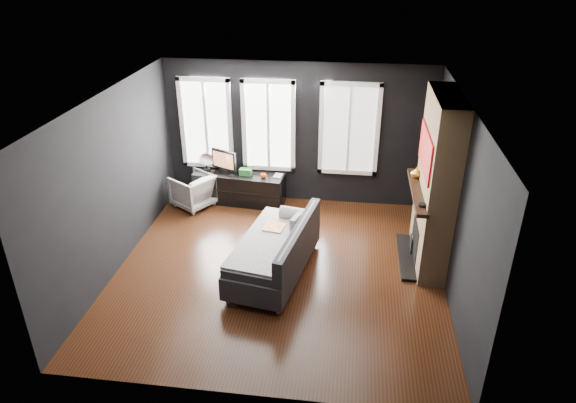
# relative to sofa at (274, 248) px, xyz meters

# --- Properties ---
(floor) EXTENTS (5.00, 5.00, 0.00)m
(floor) POSITION_rel_sofa_xyz_m (0.07, 0.08, -0.44)
(floor) COLOR black
(floor) RESTS_ON ground
(ceiling) EXTENTS (5.00, 5.00, 0.00)m
(ceiling) POSITION_rel_sofa_xyz_m (0.07, 0.08, 2.26)
(ceiling) COLOR white
(ceiling) RESTS_ON ground
(wall_back) EXTENTS (5.00, 0.02, 2.70)m
(wall_back) POSITION_rel_sofa_xyz_m (0.07, 2.58, 0.91)
(wall_back) COLOR black
(wall_back) RESTS_ON ground
(wall_left) EXTENTS (0.02, 5.00, 2.70)m
(wall_left) POSITION_rel_sofa_xyz_m (-2.43, 0.08, 0.91)
(wall_left) COLOR black
(wall_left) RESTS_ON ground
(wall_right) EXTENTS (0.02, 5.00, 2.70)m
(wall_right) POSITION_rel_sofa_xyz_m (2.57, 0.08, 0.91)
(wall_right) COLOR black
(wall_right) RESTS_ON ground
(windows) EXTENTS (4.00, 0.16, 1.76)m
(windows) POSITION_rel_sofa_xyz_m (-0.38, 2.54, 1.94)
(windows) COLOR white
(windows) RESTS_ON wall_back
(fireplace) EXTENTS (0.70, 1.62, 2.70)m
(fireplace) POSITION_rel_sofa_xyz_m (2.37, 0.68, 0.91)
(fireplace) COLOR #93724C
(fireplace) RESTS_ON floor
(sofa) EXTENTS (1.36, 2.18, 0.88)m
(sofa) POSITION_rel_sofa_xyz_m (0.00, 0.00, 0.00)
(sofa) COLOR black
(sofa) RESTS_ON floor
(stripe_pillow) EXTENTS (0.19, 0.35, 0.34)m
(stripe_pillow) POSITION_rel_sofa_xyz_m (0.30, 0.40, 0.19)
(stripe_pillow) COLOR gray
(stripe_pillow) RESTS_ON sofa
(armchair) EXTENTS (0.91, 0.92, 0.70)m
(armchair) POSITION_rel_sofa_xyz_m (-1.88, 2.03, -0.09)
(armchair) COLOR white
(armchair) RESTS_ON floor
(media_console) EXTENTS (1.78, 0.71, 0.60)m
(media_console) POSITION_rel_sofa_xyz_m (-1.04, 2.32, -0.14)
(media_console) COLOR black
(media_console) RESTS_ON floor
(monitor) EXTENTS (0.56, 0.34, 0.50)m
(monitor) POSITION_rel_sofa_xyz_m (-1.33, 2.37, 0.41)
(monitor) COLOR black
(monitor) RESTS_ON media_console
(desk_fan) EXTENTS (0.31, 0.31, 0.37)m
(desk_fan) POSITION_rel_sofa_xyz_m (-1.69, 2.40, 0.35)
(desk_fan) COLOR #979797
(desk_fan) RESTS_ON media_console
(mug) EXTENTS (0.12, 0.10, 0.11)m
(mug) POSITION_rel_sofa_xyz_m (-0.54, 2.19, 0.21)
(mug) COLOR #EF590E
(mug) RESTS_ON media_console
(book) EXTENTS (0.15, 0.04, 0.21)m
(book) POSITION_rel_sofa_xyz_m (-0.35, 2.32, 0.26)
(book) COLOR tan
(book) RESTS_ON media_console
(storage_box) EXTENTS (0.24, 0.16, 0.13)m
(storage_box) POSITION_rel_sofa_xyz_m (-0.90, 2.28, 0.22)
(storage_box) COLOR #276D29
(storage_box) RESTS_ON media_console
(mantel_vase) EXTENTS (0.19, 0.20, 0.17)m
(mantel_vase) POSITION_rel_sofa_xyz_m (2.12, 1.13, 0.88)
(mantel_vase) COLOR gold
(mantel_vase) RESTS_ON fireplace
(mantel_clock) EXTENTS (0.13, 0.13, 0.04)m
(mantel_clock) POSITION_rel_sofa_xyz_m (2.12, 0.13, 0.81)
(mantel_clock) COLOR black
(mantel_clock) RESTS_ON fireplace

